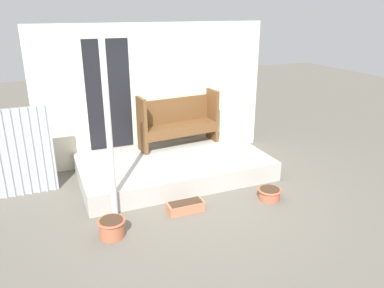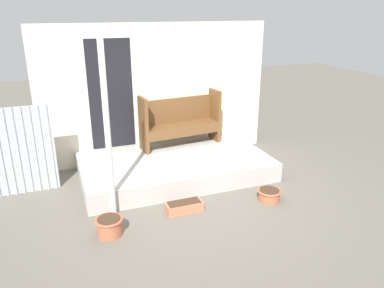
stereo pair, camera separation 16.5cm
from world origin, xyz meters
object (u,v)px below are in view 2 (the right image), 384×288
(bench, at_px, (180,119))
(planter_box_rect, at_px, (184,207))
(flower_pot_left, at_px, (109,226))
(flower_pot_middle, at_px, (269,194))
(support_post, at_px, (108,134))

(bench, height_order, planter_box_rect, bench)
(bench, bearing_deg, planter_box_rect, -113.12)
(bench, height_order, flower_pot_left, bench)
(bench, height_order, flower_pot_middle, bench)
(flower_pot_middle, distance_m, planter_box_rect, 1.37)
(flower_pot_left, bearing_deg, bench, 50.60)
(planter_box_rect, bearing_deg, flower_pot_left, -168.82)
(support_post, xyz_separation_m, flower_pot_middle, (2.35, -0.41, -1.14))
(flower_pot_middle, bearing_deg, planter_box_rect, 173.51)
(bench, distance_m, planter_box_rect, 2.12)
(support_post, xyz_separation_m, planter_box_rect, (0.99, -0.26, -1.17))
(flower_pot_left, relative_size, planter_box_rect, 0.68)
(support_post, distance_m, bench, 2.30)
(support_post, relative_size, flower_pot_left, 6.65)
(planter_box_rect, bearing_deg, bench, 72.38)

